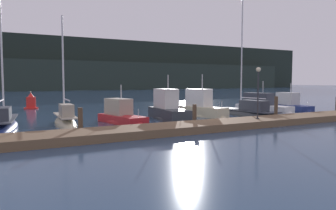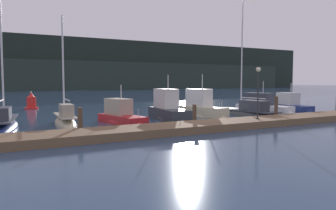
{
  "view_description": "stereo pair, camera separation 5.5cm",
  "coord_description": "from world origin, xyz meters",
  "px_view_note": "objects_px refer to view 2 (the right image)",
  "views": [
    {
      "loc": [
        -12.27,
        -19.39,
        3.07
      ],
      "look_at": [
        0.0,
        2.93,
        1.2
      ],
      "focal_mm": 35.0,
      "sensor_mm": 36.0,
      "label": 1
    },
    {
      "loc": [
        -12.22,
        -19.42,
        3.07
      ],
      "look_at": [
        0.0,
        2.93,
        1.2
      ],
      "focal_mm": 35.0,
      "sensor_mm": 36.0,
      "label": 2
    }
  ],
  "objects_px": {
    "sailboat_berth_3": "(65,123)",
    "dock_lamppost": "(258,84)",
    "sailboat_berth_7": "(247,114)",
    "motorboat_berth_6": "(202,111)",
    "channel_buoy": "(31,102)",
    "motorboat_berth_4": "(121,119)",
    "motorboat_berth_9": "(291,108)",
    "motorboat_berth_8": "(263,109)",
    "motorboat_berth_5": "(168,114)",
    "sailboat_berth_2": "(3,126)"
  },
  "relations": [
    {
      "from": "motorboat_berth_5",
      "to": "sailboat_berth_3",
      "type": "bearing_deg",
      "value": 176.45
    },
    {
      "from": "sailboat_berth_2",
      "to": "motorboat_berth_4",
      "type": "xyz_separation_m",
      "value": [
        7.73,
        -0.86,
        0.07
      ]
    },
    {
      "from": "motorboat_berth_5",
      "to": "motorboat_berth_8",
      "type": "bearing_deg",
      "value": 5.72
    },
    {
      "from": "sailboat_berth_7",
      "to": "sailboat_berth_3",
      "type": "bearing_deg",
      "value": 175.82
    },
    {
      "from": "motorboat_berth_4",
      "to": "channel_buoy",
      "type": "bearing_deg",
      "value": 105.07
    },
    {
      "from": "motorboat_berth_9",
      "to": "motorboat_berth_6",
      "type": "bearing_deg",
      "value": -178.98
    },
    {
      "from": "motorboat_berth_4",
      "to": "motorboat_berth_5",
      "type": "distance_m",
      "value": 4.04
    },
    {
      "from": "motorboat_berth_5",
      "to": "sailboat_berth_2",
      "type": "bearing_deg",
      "value": 176.89
    },
    {
      "from": "sailboat_berth_2",
      "to": "motorboat_berth_9",
      "type": "relative_size",
      "value": 2.01
    },
    {
      "from": "sailboat_berth_2",
      "to": "motorboat_berth_6",
      "type": "bearing_deg",
      "value": 0.41
    },
    {
      "from": "channel_buoy",
      "to": "dock_lamppost",
      "type": "xyz_separation_m",
      "value": [
        12.21,
        -22.09,
        2.15
      ]
    },
    {
      "from": "motorboat_berth_4",
      "to": "channel_buoy",
      "type": "relative_size",
      "value": 2.76
    },
    {
      "from": "sailboat_berth_3",
      "to": "motorboat_berth_9",
      "type": "relative_size",
      "value": 1.56
    },
    {
      "from": "motorboat_berth_5",
      "to": "dock_lamppost",
      "type": "distance_m",
      "value": 7.49
    },
    {
      "from": "motorboat_berth_9",
      "to": "dock_lamppost",
      "type": "distance_m",
      "value": 13.55
    },
    {
      "from": "sailboat_berth_2",
      "to": "motorboat_berth_6",
      "type": "xyz_separation_m",
      "value": [
        15.55,
        0.11,
        0.28
      ]
    },
    {
      "from": "motorboat_berth_9",
      "to": "dock_lamppost",
      "type": "xyz_separation_m",
      "value": [
        -11.34,
        -6.94,
        2.58
      ]
    },
    {
      "from": "motorboat_berth_6",
      "to": "sailboat_berth_7",
      "type": "height_order",
      "value": "sailboat_berth_7"
    },
    {
      "from": "sailboat_berth_3",
      "to": "motorboat_berth_9",
      "type": "xyz_separation_m",
      "value": [
        23.01,
        0.46,
        0.1
      ]
    },
    {
      "from": "sailboat_berth_2",
      "to": "motorboat_berth_4",
      "type": "bearing_deg",
      "value": -6.38
    },
    {
      "from": "sailboat_berth_2",
      "to": "motorboat_berth_5",
      "type": "bearing_deg",
      "value": -3.11
    },
    {
      "from": "sailboat_berth_7",
      "to": "dock_lamppost",
      "type": "xyz_separation_m",
      "value": [
        -3.88,
        -5.34,
        2.71
      ]
    },
    {
      "from": "sailboat_berth_7",
      "to": "dock_lamppost",
      "type": "relative_size",
      "value": 3.05
    },
    {
      "from": "motorboat_berth_5",
      "to": "motorboat_berth_8",
      "type": "height_order",
      "value": "motorboat_berth_5"
    },
    {
      "from": "sailboat_berth_3",
      "to": "channel_buoy",
      "type": "distance_m",
      "value": 15.63
    },
    {
      "from": "motorboat_berth_4",
      "to": "sailboat_berth_7",
      "type": "bearing_deg",
      "value": -2.07
    },
    {
      "from": "motorboat_berth_9",
      "to": "motorboat_berth_8",
      "type": "bearing_deg",
      "value": 177.09
    },
    {
      "from": "motorboat_berth_4",
      "to": "motorboat_berth_6",
      "type": "bearing_deg",
      "value": 7.11
    },
    {
      "from": "motorboat_berth_5",
      "to": "motorboat_berth_8",
      "type": "xyz_separation_m",
      "value": [
        11.39,
        1.14,
        -0.15
      ]
    },
    {
      "from": "dock_lamppost",
      "to": "sailboat_berth_7",
      "type": "bearing_deg",
      "value": 54.04
    },
    {
      "from": "sailboat_berth_3",
      "to": "motorboat_berth_5",
      "type": "xyz_separation_m",
      "value": [
        7.89,
        -0.49,
        0.27
      ]
    },
    {
      "from": "motorboat_berth_9",
      "to": "dock_lamppost",
      "type": "bearing_deg",
      "value": -148.52
    },
    {
      "from": "motorboat_berth_8",
      "to": "channel_buoy",
      "type": "relative_size",
      "value": 3.41
    },
    {
      "from": "motorboat_berth_6",
      "to": "sailboat_berth_3",
      "type": "bearing_deg",
      "value": -178.72
    },
    {
      "from": "motorboat_berth_4",
      "to": "sailboat_berth_3",
      "type": "bearing_deg",
      "value": 169.5
    },
    {
      "from": "motorboat_berth_6",
      "to": "sailboat_berth_7",
      "type": "bearing_deg",
      "value": -19.87
    },
    {
      "from": "motorboat_berth_4",
      "to": "motorboat_berth_5",
      "type": "relative_size",
      "value": 0.91
    },
    {
      "from": "motorboat_berth_8",
      "to": "motorboat_berth_4",
      "type": "bearing_deg",
      "value": -174.93
    },
    {
      "from": "sailboat_berth_3",
      "to": "motorboat_berth_9",
      "type": "bearing_deg",
      "value": 1.15
    },
    {
      "from": "sailboat_berth_7",
      "to": "motorboat_berth_8",
      "type": "height_order",
      "value": "sailboat_berth_7"
    },
    {
      "from": "motorboat_berth_6",
      "to": "dock_lamppost",
      "type": "height_order",
      "value": "dock_lamppost"
    },
    {
      "from": "sailboat_berth_2",
      "to": "dock_lamppost",
      "type": "distance_m",
      "value": 17.1
    },
    {
      "from": "motorboat_berth_6",
      "to": "sailboat_berth_7",
      "type": "relative_size",
      "value": 0.5
    },
    {
      "from": "motorboat_berth_5",
      "to": "motorboat_berth_8",
      "type": "relative_size",
      "value": 0.89
    },
    {
      "from": "sailboat_berth_3",
      "to": "motorboat_berth_8",
      "type": "xyz_separation_m",
      "value": [
        19.28,
        0.65,
        0.12
      ]
    },
    {
      "from": "motorboat_berth_8",
      "to": "dock_lamppost",
      "type": "bearing_deg",
      "value": -136.84
    },
    {
      "from": "sailboat_berth_3",
      "to": "dock_lamppost",
      "type": "height_order",
      "value": "sailboat_berth_3"
    },
    {
      "from": "motorboat_berth_4",
      "to": "motorboat_berth_9",
      "type": "xyz_separation_m",
      "value": [
        19.15,
        1.18,
        0.03
      ]
    },
    {
      "from": "motorboat_berth_8",
      "to": "dock_lamppost",
      "type": "xyz_separation_m",
      "value": [
        -7.61,
        -7.13,
        2.56
      ]
    },
    {
      "from": "motorboat_berth_4",
      "to": "motorboat_berth_9",
      "type": "height_order",
      "value": "motorboat_berth_9"
    }
  ]
}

